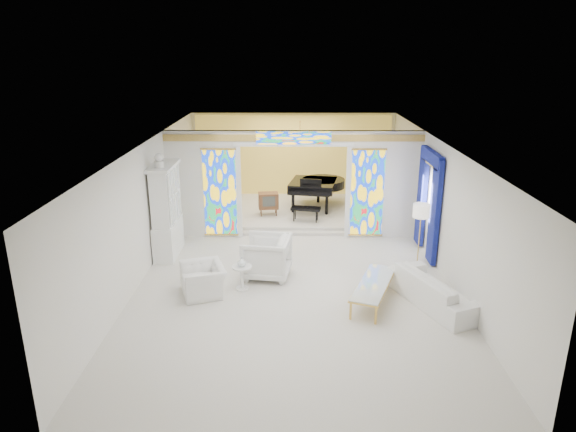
{
  "coord_description": "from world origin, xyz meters",
  "views": [
    {
      "loc": [
        -0.05,
        -11.74,
        5.07
      ],
      "look_at": [
        -0.14,
        0.2,
        1.18
      ],
      "focal_mm": 32.0,
      "sensor_mm": 36.0,
      "label": 1
    }
  ],
  "objects_px": {
    "coffee_table": "(374,284)",
    "grand_piano": "(317,185)",
    "sofa": "(436,289)",
    "armchair_left": "(203,280)",
    "armchair_right": "(266,257)",
    "china_cabinet": "(167,211)",
    "tv_console": "(268,201)"
  },
  "relations": [
    {
      "from": "grand_piano",
      "to": "china_cabinet",
      "type": "bearing_deg",
      "value": -126.44
    },
    {
      "from": "tv_console",
      "to": "armchair_right",
      "type": "bearing_deg",
      "value": -95.3
    },
    {
      "from": "china_cabinet",
      "to": "coffee_table",
      "type": "xyz_separation_m",
      "value": [
        4.89,
        -2.58,
        -0.77
      ]
    },
    {
      "from": "armchair_left",
      "to": "armchair_right",
      "type": "xyz_separation_m",
      "value": [
        1.33,
        0.9,
        0.16
      ]
    },
    {
      "from": "armchair_right",
      "to": "grand_piano",
      "type": "xyz_separation_m",
      "value": [
        1.42,
        5.03,
        0.41
      ]
    },
    {
      "from": "armchair_left",
      "to": "tv_console",
      "type": "height_order",
      "value": "tv_console"
    },
    {
      "from": "armchair_right",
      "to": "coffee_table",
      "type": "relative_size",
      "value": 0.52
    },
    {
      "from": "coffee_table",
      "to": "grand_piano",
      "type": "distance_m",
      "value": 6.36
    },
    {
      "from": "sofa",
      "to": "grand_piano",
      "type": "distance_m",
      "value": 6.76
    },
    {
      "from": "coffee_table",
      "to": "tv_console",
      "type": "xyz_separation_m",
      "value": [
        -2.44,
        5.39,
        0.23
      ]
    },
    {
      "from": "armchair_right",
      "to": "grand_piano",
      "type": "distance_m",
      "value": 5.24
    },
    {
      "from": "coffee_table",
      "to": "grand_piano",
      "type": "height_order",
      "value": "grand_piano"
    },
    {
      "from": "china_cabinet",
      "to": "armchair_right",
      "type": "distance_m",
      "value": 2.98
    },
    {
      "from": "china_cabinet",
      "to": "armchair_right",
      "type": "xyz_separation_m",
      "value": [
        2.58,
        -1.33,
        -0.68
      ]
    },
    {
      "from": "armchair_right",
      "to": "china_cabinet",
      "type": "bearing_deg",
      "value": -108.91
    },
    {
      "from": "armchair_left",
      "to": "tv_console",
      "type": "xyz_separation_m",
      "value": [
        1.2,
        5.04,
        0.31
      ]
    },
    {
      "from": "coffee_table",
      "to": "tv_console",
      "type": "bearing_deg",
      "value": 114.35
    },
    {
      "from": "sofa",
      "to": "coffee_table",
      "type": "relative_size",
      "value": 1.12
    },
    {
      "from": "coffee_table",
      "to": "armchair_left",
      "type": "bearing_deg",
      "value": 174.57
    },
    {
      "from": "sofa",
      "to": "grand_piano",
      "type": "bearing_deg",
      "value": -3.87
    },
    {
      "from": "tv_console",
      "to": "grand_piano",
      "type": "bearing_deg",
      "value": 22.88
    },
    {
      "from": "sofa",
      "to": "tv_console",
      "type": "bearing_deg",
      "value": 11.49
    },
    {
      "from": "sofa",
      "to": "grand_piano",
      "type": "relative_size",
      "value": 0.83
    },
    {
      "from": "grand_piano",
      "to": "tv_console",
      "type": "xyz_separation_m",
      "value": [
        -1.55,
        -0.89,
        -0.27
      ]
    },
    {
      "from": "china_cabinet",
      "to": "grand_piano",
      "type": "relative_size",
      "value": 0.99
    },
    {
      "from": "armchair_left",
      "to": "grand_piano",
      "type": "bearing_deg",
      "value": 135.84
    },
    {
      "from": "china_cabinet",
      "to": "armchair_left",
      "type": "distance_m",
      "value": 2.7
    },
    {
      "from": "grand_piano",
      "to": "tv_console",
      "type": "relative_size",
      "value": 3.95
    },
    {
      "from": "armchair_left",
      "to": "tv_console",
      "type": "relative_size",
      "value": 1.43
    },
    {
      "from": "armchair_left",
      "to": "tv_console",
      "type": "distance_m",
      "value": 5.19
    },
    {
      "from": "sofa",
      "to": "tv_console",
      "type": "height_order",
      "value": "tv_console"
    },
    {
      "from": "sofa",
      "to": "grand_piano",
      "type": "height_order",
      "value": "grand_piano"
    }
  ]
}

